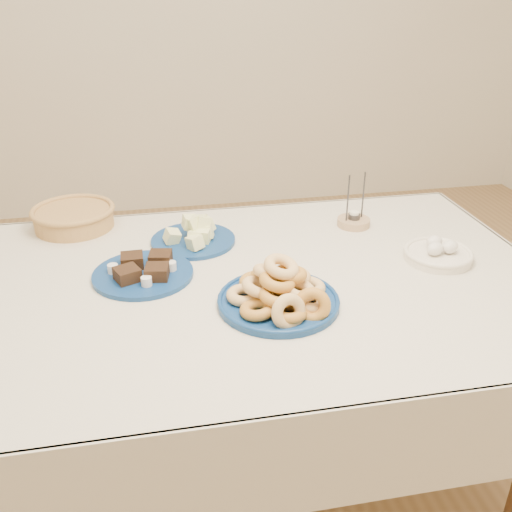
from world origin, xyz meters
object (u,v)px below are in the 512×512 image
dining_table (253,312)px  wicker_basket (74,217)px  brownie_plate (144,271)px  egg_bowl (438,253)px  donut_platter (280,294)px  candle_holder (354,221)px  melon_plate (195,236)px

dining_table → wicker_basket: (-0.52, 0.48, 0.15)m
brownie_plate → egg_bowl: size_ratio=1.24×
donut_platter → egg_bowl: donut_platter is taller
wicker_basket → egg_bowl: wicker_basket is taller
wicker_basket → candle_holder: 0.95m
dining_table → egg_bowl: size_ratio=6.70×
wicker_basket → egg_bowl: (1.09, -0.46, -0.02)m
brownie_plate → egg_bowl: egg_bowl is taller
dining_table → donut_platter: bearing=-73.8°
dining_table → melon_plate: melon_plate is taller
egg_bowl → brownie_plate: bearing=175.9°
candle_holder → donut_platter: bearing=-128.5°
dining_table → wicker_basket: wicker_basket is taller
donut_platter → melon_plate: (-0.18, 0.43, -0.01)m
egg_bowl → wicker_basket: bearing=157.2°
melon_plate → wicker_basket: (-0.39, 0.20, 0.02)m
wicker_basket → egg_bowl: size_ratio=1.25×
brownie_plate → wicker_basket: bearing=119.3°
donut_platter → brownie_plate: 0.41m
dining_table → melon_plate: (-0.13, 0.28, 0.13)m
wicker_basket → dining_table: bearing=-42.3°
dining_table → candle_holder: (0.41, 0.31, 0.12)m
egg_bowl → melon_plate: bearing=159.6°
melon_plate → dining_table: bearing=-64.2°
melon_plate → egg_bowl: melon_plate is taller
melon_plate → candle_holder: 0.54m
brownie_plate → wicker_basket: 0.46m
donut_platter → wicker_basket: donut_platter is taller
candle_holder → brownie_plate: bearing=-162.0°
wicker_basket → melon_plate: bearing=-27.0°
dining_table → donut_platter: 0.21m
melon_plate → wicker_basket: melon_plate is taller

